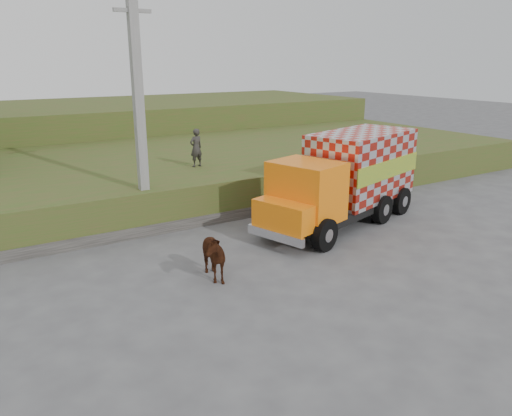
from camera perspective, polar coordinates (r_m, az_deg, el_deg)
ground at (r=14.31m, az=-2.20°, el=-7.08°), size 120.00×120.00×0.00m
embankment at (r=22.92m, az=-14.73°, el=3.47°), size 40.00×12.00×1.50m
embankment_far at (r=34.29m, az=-20.98°, el=8.43°), size 40.00×12.00×3.00m
retaining_strip at (r=17.16m, az=-15.08°, el=-2.85°), size 16.00×0.50×0.40m
utility_pole at (r=17.00m, az=-13.22°, el=10.54°), size 1.20×0.30×8.00m
cargo_truck at (r=18.28m, az=10.28°, el=3.41°), size 7.56×4.21×3.22m
cow at (r=13.59m, az=-5.38°, el=-5.34°), size 0.91×1.70×1.38m
pedestrian at (r=20.68m, az=-6.86°, el=6.85°), size 0.63×0.47×1.56m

